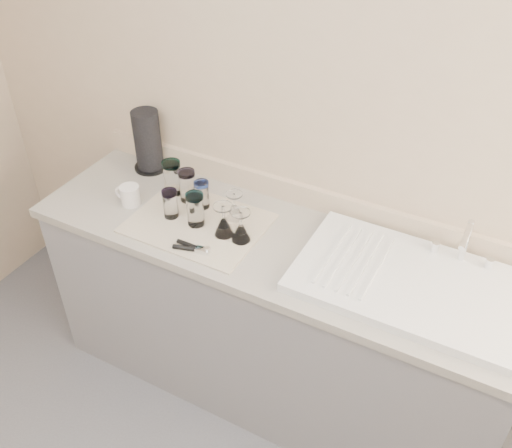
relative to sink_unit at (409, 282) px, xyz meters
The scene contains 14 objects.
counter_unit 0.72m from the sink_unit, behind, with size 2.06×0.62×0.90m.
sink_unit is the anchor object (origin of this frame).
dish_towel 0.88m from the sink_unit, behind, with size 0.55×0.42×0.01m, color silver.
tumbler_teal 1.10m from the sink_unit, behind, with size 0.08×0.08×0.16m.
tumbler_cyan 1.01m from the sink_unit, behind, with size 0.07×0.07×0.15m.
tumbler_purple 0.93m from the sink_unit, behind, with size 0.06×0.06×0.13m.
tumbler_blue 1.01m from the sink_unit, behind, with size 0.06×0.06×0.13m.
tumbler_lavender 0.89m from the sink_unit, behind, with size 0.07×0.07×0.15m.
goblet_back_left 0.76m from the sink_unit, behind, with size 0.07×0.07×0.13m.
goblet_front_left 0.75m from the sink_unit, behind, with size 0.08×0.08×0.14m.
goblet_front_right 0.67m from the sink_unit, behind, with size 0.08×0.08×0.14m.
can_opener 0.83m from the sink_unit, 165.28° to the right, with size 0.15×0.06×0.02m.
white_mug 1.22m from the sink_unit, behind, with size 0.12×0.09×0.09m.
paper_towel_roll 1.34m from the sink_unit, behind, with size 0.16×0.16×0.29m.
Camera 1 is at (0.77, -0.39, 2.36)m, focal length 40.00 mm.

